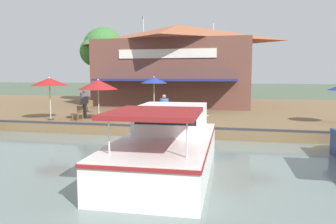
% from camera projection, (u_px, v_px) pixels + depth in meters
% --- Properties ---
extents(ground_plane, '(220.00, 220.00, 0.00)m').
position_uv_depth(ground_plane, '(161.00, 139.00, 16.72)').
color(ground_plane, '#4C5B47').
extents(quay_deck, '(22.00, 56.00, 0.60)m').
position_uv_depth(quay_deck, '(192.00, 111.00, 27.36)').
color(quay_deck, brown).
rests_on(quay_deck, ground).
extents(quay_edge_fender, '(0.20, 50.40, 0.10)m').
position_uv_depth(quay_edge_fender, '(161.00, 126.00, 16.75)').
color(quay_edge_fender, '#2D2D33').
rests_on(quay_edge_fender, quay_deck).
extents(waterfront_restaurant, '(11.40, 13.55, 8.06)m').
position_uv_depth(waterfront_restaurant, '(178.00, 64.00, 29.92)').
color(waterfront_restaurant, brown).
rests_on(waterfront_restaurant, quay_deck).
extents(patio_umbrella_by_entrance, '(2.15, 2.15, 2.55)m').
position_uv_depth(patio_umbrella_by_entrance, '(49.00, 82.00, 19.30)').
color(patio_umbrella_by_entrance, '#B7B7B7').
rests_on(patio_umbrella_by_entrance, quay_deck).
extents(patio_umbrella_near_quay_edge, '(2.28, 2.28, 2.44)m').
position_uv_depth(patio_umbrella_near_quay_edge, '(98.00, 85.00, 18.97)').
color(patio_umbrella_near_quay_edge, '#B7B7B7').
rests_on(patio_umbrella_near_quay_edge, quay_deck).
extents(patio_umbrella_back_row, '(1.82, 1.82, 2.58)m').
position_uv_depth(patio_umbrella_back_row, '(154.00, 80.00, 21.84)').
color(patio_umbrella_back_row, '#B7B7B7').
rests_on(patio_umbrella_back_row, quay_deck).
extents(cafe_chair_back_row_seat, '(0.47, 0.47, 0.85)m').
position_uv_depth(cafe_chair_back_row_seat, '(89.00, 105.00, 23.67)').
color(cafe_chair_back_row_seat, brown).
rests_on(cafe_chair_back_row_seat, quay_deck).
extents(cafe_chair_mid_patio, '(0.54, 0.54, 0.85)m').
position_uv_depth(cafe_chair_mid_patio, '(78.00, 112.00, 19.24)').
color(cafe_chair_mid_patio, brown).
rests_on(cafe_chair_mid_patio, quay_deck).
extents(person_mid_patio, '(0.51, 0.51, 1.80)m').
position_uv_depth(person_mid_patio, '(84.00, 99.00, 20.66)').
color(person_mid_patio, '#4C4C56').
rests_on(person_mid_patio, quay_deck).
extents(person_near_entrance, '(0.46, 0.46, 1.64)m').
position_uv_depth(person_near_entrance, '(164.00, 106.00, 17.40)').
color(person_near_entrance, '#B23338').
rests_on(person_near_entrance, quay_deck).
extents(motorboat_nearest_quay, '(8.18, 3.19, 2.21)m').
position_uv_depth(motorboat_nearest_quay, '(170.00, 143.00, 11.61)').
color(motorboat_nearest_quay, white).
rests_on(motorboat_nearest_quay, river_water).
extents(tree_behind_restaurant, '(4.37, 4.16, 7.49)m').
position_uv_depth(tree_behind_restaurant, '(101.00, 49.00, 33.38)').
color(tree_behind_restaurant, brown).
rests_on(tree_behind_restaurant, quay_deck).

